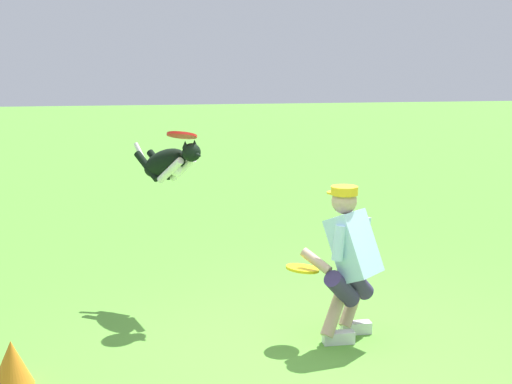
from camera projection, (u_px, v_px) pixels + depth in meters
name	position (u px, v px, depth m)	size (l,w,h in m)	color
ground_plane	(321.00, 359.00, 5.68)	(60.00, 60.00, 0.00)	#569735
person	(349.00, 258.00, 5.96)	(0.71, 0.57, 1.29)	silver
dog	(168.00, 163.00, 6.80)	(0.63, 0.87, 0.47)	black
frisbee_flying	(182.00, 135.00, 6.52)	(0.28, 0.28, 0.02)	red
frisbee_held	(303.00, 269.00, 5.98)	(0.28, 0.28, 0.02)	yellow
training_cone	(12.00, 363.00, 5.20)	(0.30, 0.30, 0.34)	orange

